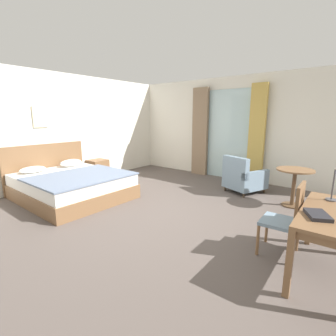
% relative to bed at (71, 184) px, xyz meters
% --- Properties ---
extents(ground, '(6.68, 7.03, 0.10)m').
position_rel_bed_xyz_m(ground, '(1.92, 0.46, -0.33)').
color(ground, '#564C47').
extents(wall_back, '(6.28, 0.12, 2.70)m').
position_rel_bed_xyz_m(wall_back, '(1.92, 3.71, 1.07)').
color(wall_back, white).
rests_on(wall_back, ground).
extents(wall_left, '(0.12, 6.63, 2.70)m').
position_rel_bed_xyz_m(wall_left, '(-1.16, 0.46, 1.07)').
color(wall_left, white).
rests_on(wall_left, ground).
extents(balcony_glass_door, '(1.19, 0.02, 2.38)m').
position_rel_bed_xyz_m(balcony_glass_door, '(1.79, 3.63, 0.91)').
color(balcony_glass_door, silver).
rests_on(balcony_glass_door, ground).
extents(curtain_panel_left, '(0.48, 0.10, 2.46)m').
position_rel_bed_xyz_m(curtain_panel_left, '(0.97, 3.53, 0.95)').
color(curtain_panel_left, '#897056').
rests_on(curtain_panel_left, ground).
extents(curtain_panel_right, '(0.39, 0.10, 2.46)m').
position_rel_bed_xyz_m(curtain_panel_right, '(2.60, 3.53, 0.95)').
color(curtain_panel_right, tan).
rests_on(curtain_panel_right, ground).
extents(bed, '(2.22, 1.86, 1.06)m').
position_rel_bed_xyz_m(bed, '(0.00, 0.00, 0.00)').
color(bed, brown).
rests_on(bed, ground).
extents(nightstand, '(0.43, 0.48, 0.53)m').
position_rel_bed_xyz_m(nightstand, '(-0.87, 1.30, -0.02)').
color(nightstand, brown).
rests_on(nightstand, ground).
extents(writing_desk, '(0.57, 1.32, 0.72)m').
position_rel_bed_xyz_m(writing_desk, '(4.53, 0.32, 0.34)').
color(writing_desk, brown).
rests_on(writing_desk, ground).
extents(desk_chair, '(0.44, 0.45, 0.93)m').
position_rel_bed_xyz_m(desk_chair, '(4.10, 0.45, 0.22)').
color(desk_chair, gray).
rests_on(desk_chair, ground).
extents(closed_book, '(0.29, 0.34, 0.04)m').
position_rel_bed_xyz_m(closed_book, '(4.44, 0.06, 0.46)').
color(closed_book, '#232328').
rests_on(closed_book, writing_desk).
extents(armchair_by_window, '(0.92, 0.96, 0.83)m').
position_rel_bed_xyz_m(armchair_by_window, '(2.68, 2.62, 0.04)').
color(armchair_by_window, gray).
rests_on(armchair_by_window, ground).
extents(round_cafe_table, '(0.66, 0.66, 0.72)m').
position_rel_bed_xyz_m(round_cafe_table, '(3.77, 2.36, 0.25)').
color(round_cafe_table, brown).
rests_on(round_cafe_table, ground).
extents(framed_picture, '(0.03, 0.32, 0.47)m').
position_rel_bed_xyz_m(framed_picture, '(-1.08, -0.00, 1.39)').
color(framed_picture, beige).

